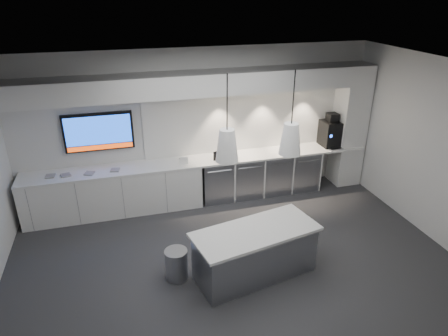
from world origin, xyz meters
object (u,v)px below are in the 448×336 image
object	(u,v)px
island	(255,252)
bin	(177,264)
wall_tv	(99,132)
coffee_machine	(331,132)

from	to	relation	value
island	bin	size ratio (longest dim) A/B	4.11
bin	wall_tv	bearing A→B (deg)	111.01
bin	coffee_machine	size ratio (longest dim) A/B	0.68
island	bin	distance (m)	1.18
island	coffee_machine	world-z (taller)	coffee_machine
wall_tv	coffee_machine	world-z (taller)	wall_tv
bin	coffee_machine	xyz separation A→B (m)	(3.71, 2.26, 0.95)
wall_tv	bin	world-z (taller)	wall_tv
island	coffee_machine	bearing A→B (deg)	32.50
wall_tv	coffee_machine	bearing A→B (deg)	-3.02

